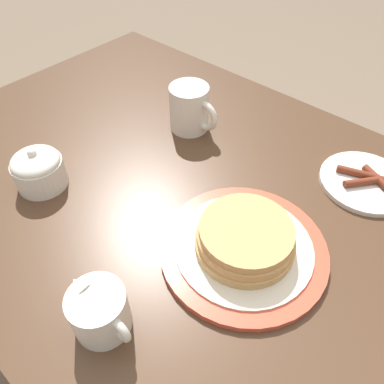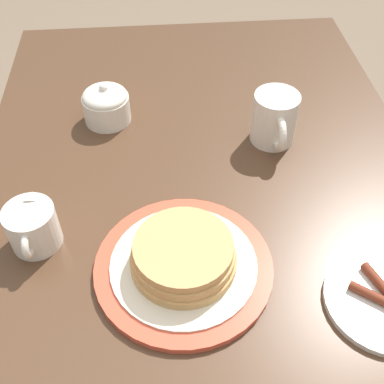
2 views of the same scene
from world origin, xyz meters
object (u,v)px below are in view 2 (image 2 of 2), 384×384
coffee_mug (275,119)px  creamer_pitcher (33,226)px  side_plate_bacon (384,300)px  sugar_bowl (106,104)px  pancake_plate (183,261)px

coffee_mug → creamer_pitcher: (0.22, -0.43, -0.01)m
side_plate_bacon → sugar_bowl: bearing=-138.5°
pancake_plate → side_plate_bacon: size_ratio=1.59×
pancake_plate → creamer_pitcher: (-0.07, -0.23, 0.02)m
coffee_mug → pancake_plate: bearing=-34.0°
pancake_plate → side_plate_bacon: (0.08, 0.28, -0.02)m
side_plate_bacon → sugar_bowl: (-0.47, -0.41, 0.03)m
coffee_mug → creamer_pitcher: bearing=-63.1°
side_plate_bacon → creamer_pitcher: (-0.16, -0.51, 0.03)m
side_plate_bacon → creamer_pitcher: 0.54m
pancake_plate → sugar_bowl: (-0.38, -0.13, 0.02)m
creamer_pitcher → pancake_plate: bearing=72.0°
side_plate_bacon → sugar_bowl: 0.62m
sugar_bowl → creamer_pitcher: bearing=-18.4°
side_plate_bacon → sugar_bowl: sugar_bowl is taller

